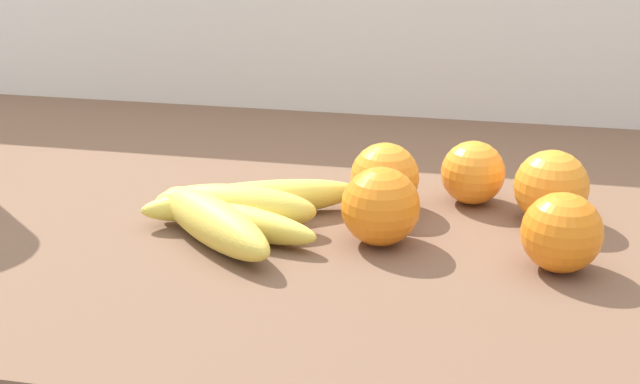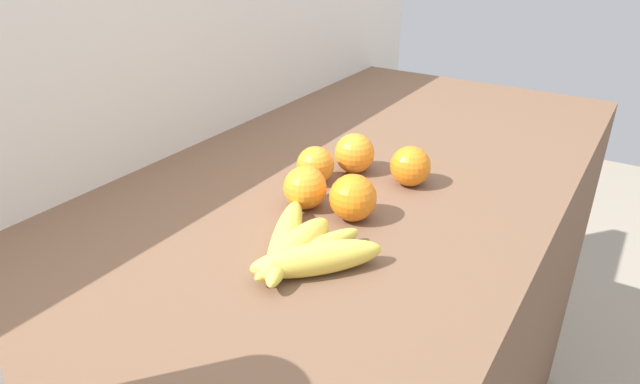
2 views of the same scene
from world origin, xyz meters
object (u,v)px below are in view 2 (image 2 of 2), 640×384
orange_back_left (410,166)px  orange_front (353,198)px  orange_back_right (305,187)px  banana_bunch (302,249)px  orange_far_right (355,153)px  orange_center (315,165)px

orange_back_left → orange_front: size_ratio=0.96×
orange_back_right → banana_bunch: bearing=-148.1°
orange_back_left → orange_back_right: 0.20m
orange_back_right → orange_far_right: bearing=0.3°
banana_bunch → orange_back_right: size_ratio=3.05×
orange_center → orange_front: (-0.08, -0.12, 0.00)m
orange_back_left → orange_center: size_ratio=1.06×
banana_bunch → orange_back_left: bearing=-4.5°
orange_far_right → orange_front: 0.18m
orange_far_right → orange_back_left: orange_far_right is taller
banana_bunch → orange_center: (0.22, 0.12, 0.01)m
orange_center → orange_back_right: bearing=-157.3°
orange_far_right → orange_back_left: 0.11m
orange_back_left → orange_front: 0.16m
orange_center → banana_bunch: bearing=-151.5°
banana_bunch → orange_back_right: 0.16m
orange_back_left → orange_front: bearing=171.5°
banana_bunch → orange_far_right: bearing=15.9°
orange_back_right → orange_center: bearing=22.7°
orange_far_right → orange_front: (-0.16, -0.08, 0.00)m
banana_bunch → orange_front: (0.14, 0.00, 0.02)m
orange_back_left → orange_center: bearing=119.2°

